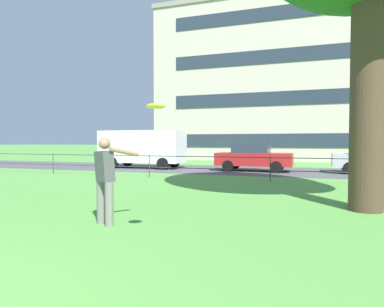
{
  "coord_description": "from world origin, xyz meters",
  "views": [
    {
      "loc": [
        3.84,
        -1.0,
        1.57
      ],
      "look_at": [
        0.71,
        8.31,
        1.22
      ],
      "focal_mm": 30.95,
      "sensor_mm": 36.0,
      "label": 1
    }
  ],
  "objects": [
    {
      "name": "street_strip",
      "position": [
        0.0,
        17.14,
        0.0
      ],
      "size": [
        80.0,
        6.07,
        0.01
      ],
      "primitive_type": "cube",
      "color": "#4C4C51",
      "rests_on": "ground"
    },
    {
      "name": "park_fence",
      "position": [
        -0.0,
        12.26,
        0.68
      ],
      "size": [
        36.76,
        0.04,
        1.0
      ],
      "color": "#333833",
      "rests_on": "ground"
    },
    {
      "name": "person_thrower",
      "position": [
        0.3,
        4.38,
        0.89
      ],
      "size": [
        0.75,
        0.67,
        1.65
      ],
      "color": "slate",
      "rests_on": "ground"
    },
    {
      "name": "frisbee",
      "position": [
        1.84,
        3.31,
        2.08
      ],
      "size": [
        0.35,
        0.35,
        0.05
      ],
      "color": "yellow"
    },
    {
      "name": "panel_van_left",
      "position": [
        -5.35,
        16.97,
        1.27
      ],
      "size": [
        5.06,
        2.21,
        2.24
      ],
      "color": "white",
      "rests_on": "ground"
    },
    {
      "name": "car_red_center",
      "position": [
        1.3,
        16.9,
        0.78
      ],
      "size": [
        4.04,
        1.89,
        1.54
      ],
      "color": "red",
      "rests_on": "ground"
    },
    {
      "name": "car_silver_right",
      "position": [
        7.2,
        17.23,
        0.78
      ],
      "size": [
        4.06,
        1.93,
        1.54
      ],
      "color": "#B7BABF",
      "rests_on": "ground"
    },
    {
      "name": "apartment_building_background",
      "position": [
        4.65,
        32.06,
        6.88
      ],
      "size": [
        27.27,
        12.29,
        13.76
      ],
      "color": "beige",
      "rests_on": "ground"
    }
  ]
}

